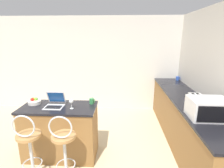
% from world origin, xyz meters
% --- Properties ---
extents(wall_back, '(12.00, 0.06, 2.60)m').
position_xyz_m(wall_back, '(0.00, 2.81, 1.30)').
color(wall_back, silver).
rests_on(wall_back, ground_plane).
extents(breakfast_bar, '(1.25, 0.62, 0.93)m').
position_xyz_m(breakfast_bar, '(-0.36, 0.60, 0.47)').
color(breakfast_bar, olive).
rests_on(breakfast_bar, ground_plane).
extents(counter_right, '(0.66, 3.31, 0.93)m').
position_xyz_m(counter_right, '(1.94, 1.14, 0.47)').
color(counter_right, olive).
rests_on(counter_right, ground_plane).
extents(bar_stool_near, '(0.40, 0.40, 1.07)m').
position_xyz_m(bar_stool_near, '(-0.61, 0.03, 0.51)').
color(bar_stool_near, silver).
rests_on(bar_stool_near, ground_plane).
extents(bar_stool_far, '(0.40, 0.40, 1.07)m').
position_xyz_m(bar_stool_far, '(-0.11, 0.03, 0.51)').
color(bar_stool_far, silver).
rests_on(bar_stool_far, ground_plane).
extents(laptop, '(0.30, 0.31, 0.24)m').
position_xyz_m(laptop, '(-0.42, 0.62, 0.99)').
color(laptop, silver).
rests_on(laptop, breakfast_bar).
extents(microwave, '(0.53, 0.41, 0.28)m').
position_xyz_m(microwave, '(1.92, 0.31, 1.07)').
color(microwave, silver).
rests_on(microwave, counter_right).
extents(toaster, '(0.22, 0.25, 0.18)m').
position_xyz_m(toaster, '(1.96, 0.83, 1.02)').
color(toaster, silver).
rests_on(toaster, counter_right).
extents(fruit_bowl, '(0.21, 0.21, 0.10)m').
position_xyz_m(fruit_bowl, '(-0.82, 0.71, 0.97)').
color(fruit_bowl, silver).
rests_on(fruit_bowl, breakfast_bar).
extents(wine_glass_short, '(0.07, 0.07, 0.16)m').
position_xyz_m(wine_glass_short, '(-0.12, 0.53, 1.05)').
color(wine_glass_short, silver).
rests_on(wine_glass_short, breakfast_bar).
extents(mug_green, '(0.10, 0.08, 0.10)m').
position_xyz_m(mug_green, '(0.18, 0.76, 0.98)').
color(mug_green, '#338447').
rests_on(mug_green, breakfast_bar).
extents(mug_blue, '(0.10, 0.08, 0.10)m').
position_xyz_m(mug_blue, '(2.19, 2.57, 0.98)').
color(mug_blue, '#2D51AD').
rests_on(mug_blue, counter_right).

